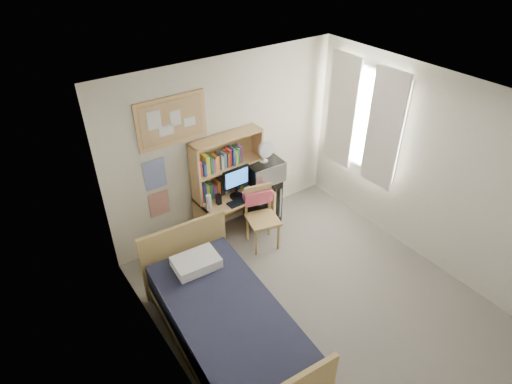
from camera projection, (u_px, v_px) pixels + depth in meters
floor at (319, 305)px, 5.34m from camera, size 3.60×4.20×0.02m
ceiling at (343, 110)px, 3.88m from camera, size 3.60×4.20×0.02m
wall_back at (226, 147)px, 6.03m from camera, size 3.60×0.04×2.60m
wall_left at (178, 296)px, 3.75m from camera, size 0.04×4.20×2.60m
wall_right at (432, 173)px, 5.47m from camera, size 0.04×4.20×2.60m
window_unit at (363, 120)px, 6.09m from camera, size 0.10×1.40×1.70m
curtain_left at (384, 130)px, 5.80m from camera, size 0.04×0.55×1.70m
curtain_right at (342, 111)px, 6.35m from camera, size 0.04×0.55×1.70m
bulletin_board at (172, 121)px, 5.30m from camera, size 0.94×0.03×0.64m
poster_wave at (155, 174)px, 5.53m from camera, size 0.30×0.01×0.42m
poster_japan at (159, 204)px, 5.79m from camera, size 0.28×0.01×0.36m
desk at (235, 214)px, 6.32m from camera, size 1.12×0.58×0.69m
desk_chair at (263, 219)px, 6.03m from camera, size 0.56×0.56×0.92m
mini_fridge at (263, 199)px, 6.59m from camera, size 0.46×0.46×0.75m
bed at (227, 327)px, 4.69m from camera, size 1.23×2.24×0.60m
hutch at (227, 164)px, 5.99m from camera, size 1.08×0.30×0.87m
monitor at (236, 183)px, 5.97m from camera, size 0.42×0.04×0.45m
keyboard at (242, 200)px, 5.99m from camera, size 0.45×0.15×0.02m
speaker_left at (219, 199)px, 5.90m from camera, size 0.07×0.07×0.15m
speaker_right at (254, 184)px, 6.19m from camera, size 0.08×0.08×0.18m
water_bottle at (209, 203)px, 5.76m from camera, size 0.07×0.07×0.24m
hoodie at (258, 197)px, 6.04m from camera, size 0.44×0.22×0.20m
microwave at (264, 170)px, 6.28m from camera, size 0.54×0.42×0.30m
desk_fan at (264, 152)px, 6.11m from camera, size 0.26×0.26×0.32m
pillow at (196, 262)px, 5.01m from camera, size 0.55×0.40×0.13m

